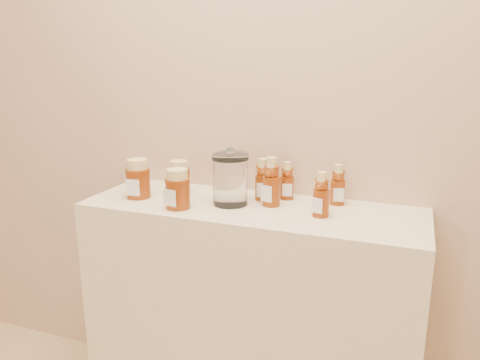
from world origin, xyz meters
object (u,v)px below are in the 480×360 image
at_px(glass_canister, 230,177).
at_px(bear_bottle_back_left, 263,177).
at_px(display_table, 250,320).
at_px(honey_jar_left, 138,178).
at_px(bear_bottle_front_left, 272,178).

bearing_deg(glass_canister, bear_bottle_back_left, 45.67).
bearing_deg(display_table, glass_canister, -177.44).
bearing_deg(bear_bottle_back_left, glass_canister, -149.27).
height_order(bear_bottle_back_left, honey_jar_left, bear_bottle_back_left).
relative_size(display_table, bear_bottle_front_left, 6.11).
bearing_deg(honey_jar_left, bear_bottle_back_left, 11.94).
xyz_separation_m(display_table, bear_bottle_front_left, (0.06, 0.04, 0.55)).
bearing_deg(bear_bottle_front_left, display_table, -134.79).
height_order(bear_bottle_back_left, glass_canister, glass_canister).
relative_size(display_table, honey_jar_left, 8.26).
bearing_deg(glass_canister, honey_jar_left, -173.38).
height_order(display_table, bear_bottle_back_left, bear_bottle_back_left).
xyz_separation_m(display_table, honey_jar_left, (-0.43, -0.04, 0.52)).
relative_size(bear_bottle_back_left, honey_jar_left, 1.20).
distance_m(bear_bottle_back_left, honey_jar_left, 0.46).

